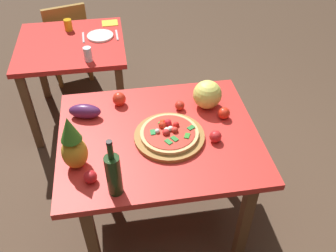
% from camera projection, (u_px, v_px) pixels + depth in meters
% --- Properties ---
extents(ground_plane, '(10.00, 10.00, 0.00)m').
position_uv_depth(ground_plane, '(160.00, 212.00, 2.67)').
color(ground_plane, '#4C3828').
extents(display_table, '(1.17, 0.97, 0.77)m').
position_uv_depth(display_table, '(159.00, 145.00, 2.22)').
color(display_table, brown).
rests_on(display_table, ground_plane).
extents(background_table, '(0.87, 0.84, 0.77)m').
position_uv_depth(background_table, '(73.00, 55.00, 3.08)').
color(background_table, brown).
rests_on(background_table, ground_plane).
extents(dining_chair, '(0.49, 0.49, 0.85)m').
position_uv_depth(dining_chair, '(67.00, 38.00, 3.66)').
color(dining_chair, olive).
rests_on(dining_chair, ground_plane).
extents(pizza_board, '(0.41, 0.41, 0.02)m').
position_uv_depth(pizza_board, '(169.00, 136.00, 2.13)').
color(pizza_board, olive).
rests_on(pizza_board, display_table).
extents(pizza, '(0.34, 0.34, 0.06)m').
position_uv_depth(pizza, '(169.00, 132.00, 2.11)').
color(pizza, '#DFA96C').
rests_on(pizza, pizza_board).
extents(wine_bottle, '(0.08, 0.08, 0.35)m').
position_uv_depth(wine_bottle, '(114.00, 174.00, 1.75)').
color(wine_bottle, '#1A3214').
rests_on(wine_bottle, display_table).
extents(pineapple_left, '(0.14, 0.14, 0.33)m').
position_uv_depth(pineapple_left, '(73.00, 145.00, 1.88)').
color(pineapple_left, gold).
rests_on(pineapple_left, display_table).
extents(melon, '(0.18, 0.18, 0.18)m').
position_uv_depth(melon, '(207.00, 95.00, 2.30)').
color(melon, '#DCDB63').
rests_on(melon, display_table).
extents(bell_pepper, '(0.08, 0.08, 0.09)m').
position_uv_depth(bell_pepper, '(119.00, 99.00, 2.35)').
color(bell_pepper, red).
rests_on(bell_pepper, display_table).
extents(eggplant, '(0.22, 0.13, 0.09)m').
position_uv_depth(eggplant, '(85.00, 111.00, 2.25)').
color(eggplant, '#4C1F4C').
rests_on(eggplant, display_table).
extents(tomato_by_bottle, '(0.07, 0.07, 0.07)m').
position_uv_depth(tomato_by_bottle, '(90.00, 177.00, 1.86)').
color(tomato_by_bottle, red).
rests_on(tomato_by_bottle, display_table).
extents(tomato_at_corner, '(0.07, 0.07, 0.07)m').
position_uv_depth(tomato_at_corner, '(224.00, 113.00, 2.25)').
color(tomato_at_corner, red).
rests_on(tomato_at_corner, display_table).
extents(tomato_near_board, '(0.07, 0.07, 0.07)m').
position_uv_depth(tomato_near_board, '(215.00, 136.00, 2.09)').
color(tomato_near_board, red).
rests_on(tomato_near_board, display_table).
extents(tomato_beside_pepper, '(0.06, 0.06, 0.06)m').
position_uv_depth(tomato_beside_pepper, '(180.00, 105.00, 2.32)').
color(tomato_beside_pepper, red).
rests_on(tomato_beside_pepper, display_table).
extents(drinking_glass_juice, '(0.07, 0.07, 0.10)m').
position_uv_depth(drinking_glass_juice, '(68.00, 25.00, 3.13)').
color(drinking_glass_juice, gold).
rests_on(drinking_glass_juice, background_table).
extents(drinking_glass_water, '(0.06, 0.06, 0.11)m').
position_uv_depth(drinking_glass_water, '(88.00, 54.00, 2.75)').
color(drinking_glass_water, silver).
rests_on(drinking_glass_water, background_table).
extents(dinner_plate, '(0.22, 0.22, 0.02)m').
position_uv_depth(dinner_plate, '(100.00, 36.00, 3.07)').
color(dinner_plate, white).
rests_on(dinner_plate, background_table).
extents(fork_utensil, '(0.02, 0.18, 0.01)m').
position_uv_depth(fork_utensil, '(83.00, 38.00, 3.06)').
color(fork_utensil, silver).
rests_on(fork_utensil, background_table).
extents(knife_utensil, '(0.02, 0.18, 0.01)m').
position_uv_depth(knife_utensil, '(117.00, 35.00, 3.09)').
color(knife_utensil, silver).
rests_on(knife_utensil, background_table).
extents(napkin_folded, '(0.14, 0.12, 0.01)m').
position_uv_depth(napkin_folded, '(110.00, 23.00, 3.26)').
color(napkin_folded, yellow).
rests_on(napkin_folded, background_table).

